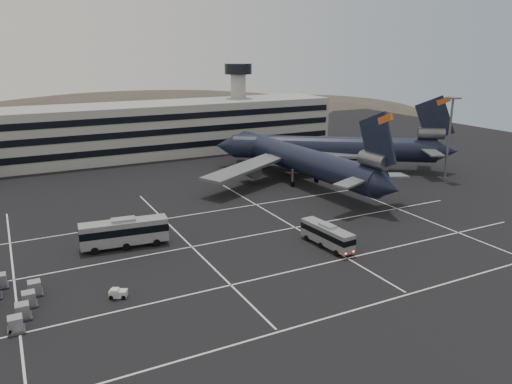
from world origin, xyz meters
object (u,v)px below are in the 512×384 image
bus_near (327,234)px  uld_cluster (3,304)px  tug_a (100,243)px  bus_far (124,231)px  trijet_main (301,159)px

bus_near → uld_cluster: 43.25m
uld_cluster → tug_a: bearing=46.8°
bus_near → tug_a: (-30.08, 15.16, -1.23)m
bus_near → bus_far: size_ratio=0.78×
bus_far → tug_a: (-3.38, 1.58, -1.77)m
bus_near → tug_a: 33.71m
bus_far → trijet_main: bearing=-59.7°
trijet_main → bus_far: size_ratio=4.46×
bus_near → bus_far: bus_far is taller
bus_near → uld_cluster: bearing=173.7°
bus_far → tug_a: size_ratio=4.69×
tug_a → uld_cluster: bearing=-155.0°
tug_a → uld_cluster: size_ratio=0.19×
uld_cluster → bus_far: bearing=36.9°
trijet_main → tug_a: size_ratio=20.90×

